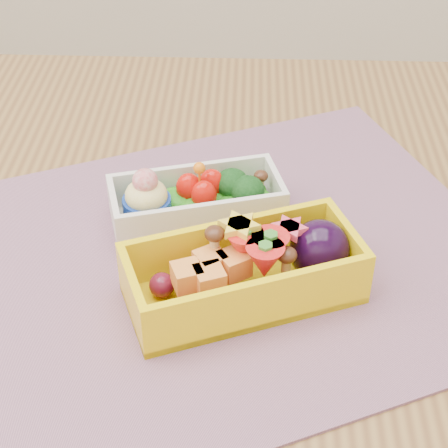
{
  "coord_description": "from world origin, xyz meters",
  "views": [
    {
      "loc": [
        0.03,
        -0.5,
        1.19
      ],
      "look_at": [
        0.01,
        -0.0,
        0.79
      ],
      "focal_mm": 59.69,
      "sensor_mm": 36.0,
      "label": 1
    }
  ],
  "objects_px": {
    "table": "(215,333)",
    "bento_white": "(196,202)",
    "bento_yellow": "(249,270)",
    "placemat": "(215,261)"
  },
  "relations": [
    {
      "from": "bento_white",
      "to": "bento_yellow",
      "type": "xyz_separation_m",
      "value": [
        0.05,
        -0.1,
        0.01
      ]
    },
    {
      "from": "table",
      "to": "bento_white",
      "type": "xyz_separation_m",
      "value": [
        -0.02,
        0.05,
        0.12
      ]
    },
    {
      "from": "table",
      "to": "bento_yellow",
      "type": "relative_size",
      "value": 5.76
    },
    {
      "from": "table",
      "to": "bento_yellow",
      "type": "distance_m",
      "value": 0.14
    },
    {
      "from": "placemat",
      "to": "bento_yellow",
      "type": "relative_size",
      "value": 2.45
    },
    {
      "from": "placemat",
      "to": "bento_white",
      "type": "relative_size",
      "value": 2.99
    },
    {
      "from": "bento_yellow",
      "to": "bento_white",
      "type": "bearing_deg",
      "value": 95.59
    },
    {
      "from": "table",
      "to": "bento_white",
      "type": "height_order",
      "value": "bento_white"
    },
    {
      "from": "placemat",
      "to": "bento_yellow",
      "type": "bearing_deg",
      "value": -55.48
    },
    {
      "from": "bento_yellow",
      "to": "table",
      "type": "bearing_deg",
      "value": 99.69
    }
  ]
}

